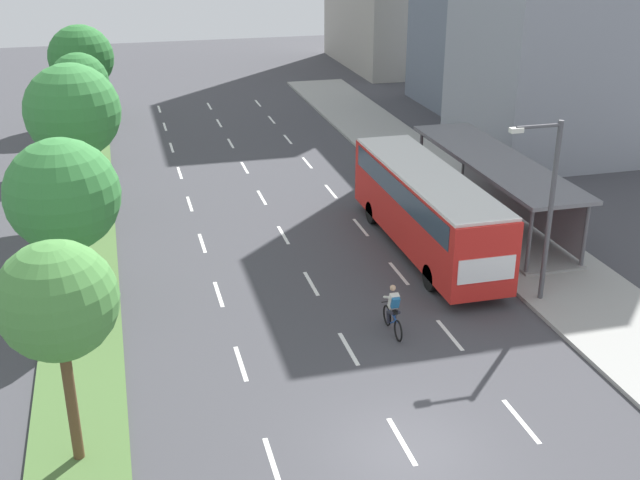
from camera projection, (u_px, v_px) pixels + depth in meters
ground_plane at (408, 452)px, 20.68m from camera, size 140.00×140.00×0.00m
median_strip at (85, 213)px, 36.53m from camera, size 2.60×52.00×0.12m
sidewalk_right at (440, 182)px, 40.63m from camera, size 4.50×52.00×0.15m
lane_divider_left at (196, 222)px, 35.66m from camera, size 0.14×46.47×0.01m
lane_divider_center at (272, 215)px, 36.48m from camera, size 0.14×46.47×0.01m
lane_divider_right at (345, 208)px, 37.30m from camera, size 0.14×46.47×0.01m
bus_shelter at (498, 183)px, 34.96m from camera, size 2.90×12.01×2.86m
bus at (426, 203)px, 31.97m from camera, size 2.54×11.29×3.37m
cyclist at (393, 312)px, 26.16m from camera, size 0.46×1.82×1.71m
median_tree_nearest at (57, 302)px, 18.59m from camera, size 2.91×2.91×5.94m
median_tree_second at (63, 195)px, 26.51m from camera, size 3.85×3.85×6.02m
median_tree_third at (72, 112)px, 34.09m from camera, size 4.12×4.12×6.92m
median_tree_fourth at (79, 83)px, 42.14m from camera, size 3.13×3.13×5.91m
median_tree_fifth at (81, 58)px, 50.01m from camera, size 4.08×4.08×6.20m
streetlight at (547, 200)px, 27.00m from camera, size 1.91×0.24×6.50m
building_mid_right at (506, 9)px, 53.38m from camera, size 9.86×10.91×13.39m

